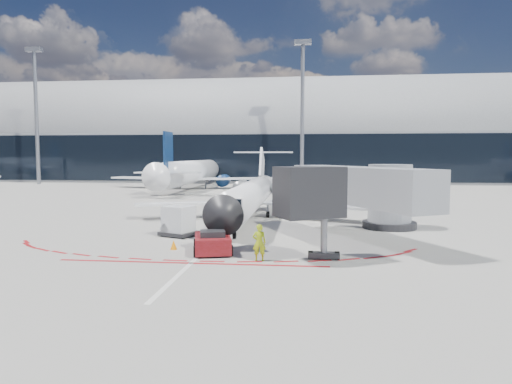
# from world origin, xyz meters

# --- Properties ---
(ground) EXTENTS (260.00, 260.00, 0.00)m
(ground) POSITION_xyz_m (0.00, 0.00, 0.00)
(ground) COLOR slate
(ground) RESTS_ON ground
(apron_centerline) EXTENTS (0.25, 40.00, 0.01)m
(apron_centerline) POSITION_xyz_m (0.00, 2.00, 0.01)
(apron_centerline) COLOR silver
(apron_centerline) RESTS_ON ground
(apron_stop_bar) EXTENTS (14.00, 0.25, 0.01)m
(apron_stop_bar) POSITION_xyz_m (0.00, -11.50, 0.01)
(apron_stop_bar) COLOR maroon
(apron_stop_bar) RESTS_ON ground
(terminal_building) EXTENTS (150.00, 24.15, 24.00)m
(terminal_building) POSITION_xyz_m (0.00, 64.97, 8.52)
(terminal_building) COLOR #95979A
(terminal_building) RESTS_ON ground
(jet_bridge) EXTENTS (10.03, 15.20, 4.90)m
(jet_bridge) POSITION_xyz_m (9.79, -3.01, 3.01)
(jet_bridge) COLOR gray
(jet_bridge) RESTS_ON ground
(light_mast_west) EXTENTS (0.70, 0.70, 25.00)m
(light_mast_west) POSITION_xyz_m (-45.00, 48.00, 12.50)
(light_mast_west) COLOR gray
(light_mast_west) RESTS_ON ground
(light_mast_centre) EXTENTS (0.70, 0.70, 25.00)m
(light_mast_centre) POSITION_xyz_m (5.00, 48.00, 12.50)
(light_mast_centre) COLOR gray
(light_mast_centre) RESTS_ON ground
(regional_jet) EXTENTS (20.53, 25.32, 6.34)m
(regional_jet) POSITION_xyz_m (1.12, 4.76, 2.12)
(regional_jet) COLOR white
(regional_jet) RESTS_ON ground
(pushback_tug) EXTENTS (2.72, 5.07, 1.29)m
(pushback_tug) POSITION_xyz_m (0.57, -8.84, 0.57)
(pushback_tug) COLOR #5D0E0D
(pushback_tug) RESTS_ON ground
(ramp_worker) EXTENTS (0.74, 0.52, 1.93)m
(ramp_worker) POSITION_xyz_m (3.39, -10.55, 0.96)
(ramp_worker) COLOR #CCEE19
(ramp_worker) RESTS_ON ground
(uld_container) EXTENTS (2.73, 2.55, 2.05)m
(uld_container) POSITION_xyz_m (-2.81, -3.88, 1.01)
(uld_container) COLOR black
(uld_container) RESTS_ON ground
(safety_cone_left) EXTENTS (0.39, 0.39, 0.54)m
(safety_cone_left) POSITION_xyz_m (-4.27, -1.47, 0.27)
(safety_cone_left) COLOR orange
(safety_cone_left) RESTS_ON ground
(safety_cone_right) EXTENTS (0.39, 0.39, 0.54)m
(safety_cone_right) POSITION_xyz_m (-1.86, -8.27, 0.27)
(safety_cone_right) COLOR orange
(safety_cone_right) RESTS_ON ground
(bg_airliner_1) EXTENTS (33.52, 35.49, 10.84)m
(bg_airliner_1) POSITION_xyz_m (-12.88, 40.88, 5.42)
(bg_airliner_1) COLOR white
(bg_airliner_1) RESTS_ON ground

